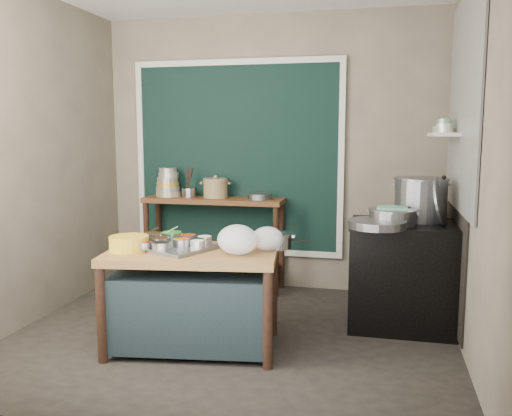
% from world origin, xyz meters
% --- Properties ---
extents(floor, '(3.50, 3.00, 0.02)m').
position_xyz_m(floor, '(0.00, 0.00, -0.01)').
color(floor, '#2C2722').
rests_on(floor, ground).
extents(back_wall, '(3.50, 0.02, 2.80)m').
position_xyz_m(back_wall, '(0.00, 1.51, 1.40)').
color(back_wall, gray).
rests_on(back_wall, floor).
extents(left_wall, '(0.02, 3.00, 2.80)m').
position_xyz_m(left_wall, '(-1.76, 0.00, 1.40)').
color(left_wall, gray).
rests_on(left_wall, floor).
extents(right_wall, '(0.02, 3.00, 2.80)m').
position_xyz_m(right_wall, '(1.76, 0.00, 1.40)').
color(right_wall, gray).
rests_on(right_wall, floor).
extents(curtain_panel, '(2.10, 0.02, 1.90)m').
position_xyz_m(curtain_panel, '(-0.35, 1.47, 1.35)').
color(curtain_panel, black).
rests_on(curtain_panel, back_wall).
extents(curtain_frame, '(2.22, 0.03, 2.02)m').
position_xyz_m(curtain_frame, '(-0.35, 1.46, 1.35)').
color(curtain_frame, beige).
rests_on(curtain_frame, back_wall).
extents(tile_panel, '(0.02, 1.70, 1.70)m').
position_xyz_m(tile_panel, '(1.74, 0.55, 1.85)').
color(tile_panel, '#B2B2AA').
rests_on(tile_panel, right_wall).
extents(soot_patch, '(0.01, 1.30, 1.30)m').
position_xyz_m(soot_patch, '(1.74, 0.65, 0.70)').
color(soot_patch, black).
rests_on(soot_patch, right_wall).
extents(wall_shelf, '(0.22, 0.70, 0.03)m').
position_xyz_m(wall_shelf, '(1.63, 0.85, 1.60)').
color(wall_shelf, beige).
rests_on(wall_shelf, right_wall).
extents(prep_table, '(1.34, 0.89, 0.75)m').
position_xyz_m(prep_table, '(-0.22, -0.30, 0.38)').
color(prep_table, olive).
rests_on(prep_table, floor).
extents(back_counter, '(1.45, 0.40, 0.95)m').
position_xyz_m(back_counter, '(-0.55, 1.28, 0.47)').
color(back_counter, '#553418').
rests_on(back_counter, floor).
extents(stove_block, '(0.90, 0.68, 0.85)m').
position_xyz_m(stove_block, '(1.35, 0.55, 0.42)').
color(stove_block, black).
rests_on(stove_block, floor).
extents(stove_top, '(0.92, 0.69, 0.03)m').
position_xyz_m(stove_top, '(1.35, 0.55, 0.86)').
color(stove_top, black).
rests_on(stove_top, stove_block).
extents(condiment_tray, '(0.75, 0.66, 0.03)m').
position_xyz_m(condiment_tray, '(-0.41, -0.26, 0.76)').
color(condiment_tray, gray).
rests_on(condiment_tray, prep_table).
extents(condiment_bowls, '(0.60, 0.49, 0.07)m').
position_xyz_m(condiment_bowls, '(-0.43, -0.24, 0.81)').
color(condiment_bowls, gray).
rests_on(condiment_bowls, condiment_tray).
extents(yellow_basin, '(0.34, 0.34, 0.11)m').
position_xyz_m(yellow_basin, '(-0.67, -0.41, 0.81)').
color(yellow_basin, gold).
rests_on(yellow_basin, prep_table).
extents(saucepan, '(0.22, 0.22, 0.12)m').
position_xyz_m(saucepan, '(0.39, -0.07, 0.81)').
color(saucepan, gray).
rests_on(saucepan, prep_table).
extents(plastic_bag_a, '(0.32, 0.28, 0.22)m').
position_xyz_m(plastic_bag_a, '(0.14, -0.36, 0.86)').
color(plastic_bag_a, white).
rests_on(plastic_bag_a, prep_table).
extents(plastic_bag_b, '(0.27, 0.24, 0.18)m').
position_xyz_m(plastic_bag_b, '(0.32, -0.17, 0.84)').
color(plastic_bag_b, white).
rests_on(plastic_bag_b, prep_table).
extents(bowl_stack, '(0.27, 0.27, 0.30)m').
position_xyz_m(bowl_stack, '(-1.06, 1.31, 1.08)').
color(bowl_stack, tan).
rests_on(bowl_stack, back_counter).
extents(utensil_cup, '(0.20, 0.20, 0.10)m').
position_xyz_m(utensil_cup, '(-0.82, 1.30, 1.00)').
color(utensil_cup, gray).
rests_on(utensil_cup, back_counter).
extents(ceramic_crock, '(0.31, 0.31, 0.18)m').
position_xyz_m(ceramic_crock, '(-0.53, 1.30, 1.04)').
color(ceramic_crock, olive).
rests_on(ceramic_crock, back_counter).
extents(wide_bowl, '(0.26, 0.26, 0.06)m').
position_xyz_m(wide_bowl, '(-0.06, 1.26, 0.98)').
color(wide_bowl, gray).
rests_on(wide_bowl, back_counter).
extents(stock_pot, '(0.53, 0.53, 0.36)m').
position_xyz_m(stock_pot, '(1.45, 0.70, 1.06)').
color(stock_pot, gray).
rests_on(stock_pot, stove_top).
extents(pot_lid, '(0.20, 0.41, 0.40)m').
position_xyz_m(pot_lid, '(1.59, 0.50, 1.08)').
color(pot_lid, gray).
rests_on(pot_lid, stove_top).
extents(steamer, '(0.50, 0.50, 0.13)m').
position_xyz_m(steamer, '(1.22, 0.42, 0.94)').
color(steamer, gray).
rests_on(steamer, stove_top).
extents(green_cloth, '(0.24, 0.19, 0.02)m').
position_xyz_m(green_cloth, '(1.22, 0.42, 1.02)').
color(green_cloth, '#579071').
rests_on(green_cloth, steamer).
extents(shallow_pan, '(0.48, 0.48, 0.06)m').
position_xyz_m(shallow_pan, '(1.11, 0.25, 0.91)').
color(shallow_pan, gray).
rests_on(shallow_pan, stove_top).
extents(shelf_bowl_stack, '(0.14, 0.14, 0.11)m').
position_xyz_m(shelf_bowl_stack, '(1.63, 0.82, 1.67)').
color(shelf_bowl_stack, silver).
rests_on(shelf_bowl_stack, wall_shelf).
extents(shelf_bowl_green, '(0.20, 0.20, 0.05)m').
position_xyz_m(shelf_bowl_green, '(1.63, 1.04, 1.64)').
color(shelf_bowl_green, gray).
rests_on(shelf_bowl_green, wall_shelf).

